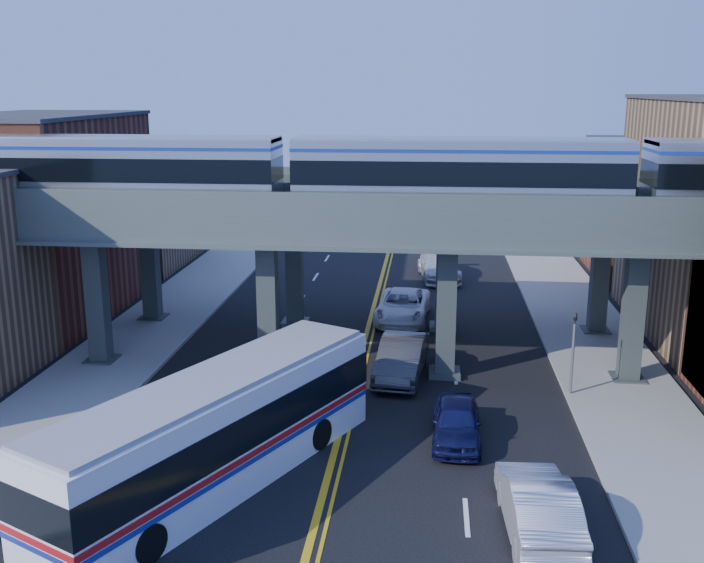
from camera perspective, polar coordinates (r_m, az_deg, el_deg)
The scene contains 17 objects.
ground at distance 28.60m, azimuth -1.27°, elevation -12.22°, with size 120.00×120.00×0.00m, color black.
sidewalk_west at distance 40.38m, azimuth -15.94°, elevation -4.67°, with size 5.00×70.00×0.16m, color gray.
sidewalk_east at distance 38.53m, azimuth 17.97°, elevation -5.73°, with size 5.00×70.00×0.16m, color gray.
building_west_b at distance 47.33m, azimuth -21.66°, elevation 4.34°, with size 8.00×14.00×11.00m, color brown.
building_west_c at distance 59.25m, azimuth -15.85°, elevation 5.09°, with size 8.00×10.00×8.00m, color olive.
building_east_c at distance 57.16m, azimuth 21.31°, elevation 4.86°, with size 8.00×10.00×9.00m, color brown.
elevated_viaduct_near at distance 34.17m, azimuth 0.31°, elevation 3.61°, with size 52.00×3.60×7.40m.
elevated_viaduct_far at distance 41.05m, azimuth 1.24°, elevation 5.36°, with size 52.00×3.60×7.40m.
transit_train at distance 33.67m, azimuth 7.77°, elevation 7.88°, with size 43.48×2.72×3.17m.
stop_sign at distance 30.61m, azimuth -0.03°, elevation -6.81°, with size 0.76×0.09×2.63m.
traffic_signal at distance 33.66m, azimuth 15.80°, elevation -4.43°, with size 0.15×0.18×4.10m.
transit_bus at distance 26.11m, azimuth -9.81°, elevation -10.72°, with size 8.81×13.57×3.52m.
car_lane_a at distance 29.28m, azimuth 7.61°, elevation -10.10°, with size 1.75×4.36×1.49m, color #11133E.
car_lane_b at distance 35.10m, azimuth 3.63°, elevation -5.56°, with size 1.90×5.44×1.79m, color #333335.
car_lane_c at distance 43.48m, azimuth 3.71°, elevation -1.79°, with size 2.73×5.93×1.65m, color white.
car_lane_d at distance 53.14m, azimuth 6.33°, elevation 1.12°, with size 2.44×6.00×1.74m, color silver.
car_parked_curb at distance 24.16m, azimuth 13.38°, elevation -15.55°, with size 1.84×5.29×1.74m, color #B9B9BE.
Camera 1 is at (3.19, -25.46, 12.63)m, focal length 40.00 mm.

